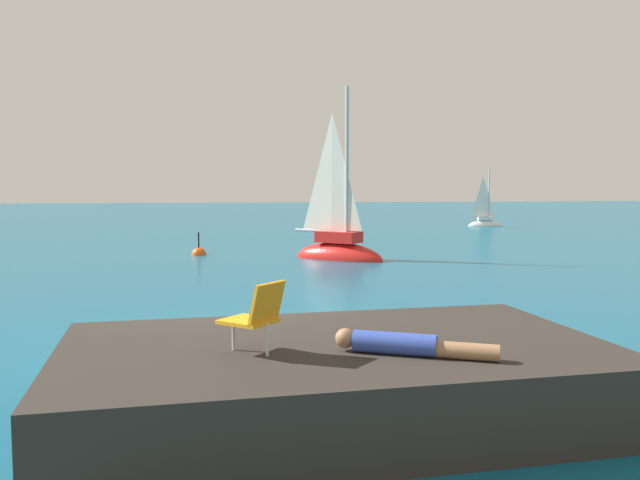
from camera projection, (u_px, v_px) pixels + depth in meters
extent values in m
plane|color=#0F5675|center=(228.00, 346.00, 11.24)|extent=(160.00, 160.00, 0.00)
cube|color=#2D2823|center=(335.00, 379.00, 7.85)|extent=(6.55, 4.21, 0.87)
cube|color=#28231F|center=(335.00, 365.00, 10.04)|extent=(1.46, 1.29, 0.85)
cube|color=#282426|center=(224.00, 375.00, 9.54)|extent=(0.88, 1.04, 0.66)
ellipsoid|color=red|center=(339.00, 259.00, 23.91)|extent=(3.43, 3.15, 1.19)
cube|color=red|center=(339.00, 237.00, 23.84)|extent=(1.70, 1.62, 0.39)
cylinder|color=#B7B7BC|center=(347.00, 165.00, 23.45)|extent=(0.13, 0.13, 5.43)
cylinder|color=#B2B2B7|center=(321.00, 231.00, 24.23)|extent=(1.73, 1.48, 0.10)
pyramid|color=silver|center=(332.00, 172.00, 23.80)|extent=(1.37, 1.17, 4.13)
ellipsoid|color=white|center=(485.00, 226.00, 42.05)|extent=(2.16, 1.00, 0.71)
cube|color=white|center=(485.00, 218.00, 42.01)|extent=(0.97, 0.62, 0.23)
cylinder|color=#B7B7BC|center=(489.00, 194.00, 41.88)|extent=(0.08, 0.08, 3.24)
cylinder|color=#B2B2B7|center=(478.00, 217.00, 42.01)|extent=(1.29, 0.25, 0.06)
pyramid|color=white|center=(483.00, 196.00, 41.90)|extent=(1.03, 0.19, 2.47)
cylinder|color=#334CB2|center=(395.00, 343.00, 7.26)|extent=(0.92, 0.59, 0.24)
cylinder|color=#9E704C|center=(466.00, 351.00, 7.04)|extent=(0.71, 0.45, 0.18)
sphere|color=#9E704C|center=(345.00, 338.00, 7.41)|extent=(0.22, 0.22, 0.22)
cube|color=orange|center=(248.00, 321.00, 7.31)|extent=(0.71, 0.70, 0.04)
cube|color=orange|center=(267.00, 303.00, 7.15)|extent=(0.43, 0.46, 0.45)
cylinder|color=silver|center=(233.00, 335.00, 7.44)|extent=(0.04, 0.04, 0.35)
cylinder|color=silver|center=(267.00, 340.00, 7.18)|extent=(0.04, 0.04, 0.35)
sphere|color=#EA5114|center=(199.00, 255.00, 25.30)|extent=(0.56, 0.56, 0.56)
cylinder|color=black|center=(199.00, 240.00, 25.25)|extent=(0.06, 0.06, 0.60)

